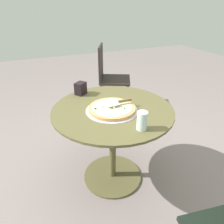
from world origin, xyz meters
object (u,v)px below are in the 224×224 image
(drinking_cup, at_px, (142,121))
(napkin_dispenser, at_px, (81,88))
(patio_chair_corner, at_px, (109,74))
(pizza_server, at_px, (119,102))
(patio_table, at_px, (113,129))
(pizza_on_tray, at_px, (112,109))

(drinking_cup, xyz_separation_m, napkin_dispenser, (0.71, 0.20, -0.01))
(patio_chair_corner, bearing_deg, pizza_server, 160.13)
(patio_table, xyz_separation_m, napkin_dispenser, (0.36, 0.15, 0.25))
(patio_table, relative_size, drinking_cup, 7.55)
(patio_table, bearing_deg, pizza_server, -116.13)
(pizza_server, distance_m, drinking_cup, 0.32)
(patio_table, distance_m, drinking_cup, 0.43)
(patio_table, distance_m, pizza_server, 0.25)
(pizza_server, bearing_deg, drinking_cup, -178.30)
(napkin_dispenser, bearing_deg, patio_chair_corner, 16.78)
(pizza_server, distance_m, patio_chair_corner, 1.50)
(pizza_server, bearing_deg, patio_chair_corner, -19.87)
(pizza_on_tray, xyz_separation_m, pizza_server, (0.01, -0.06, 0.04))
(drinking_cup, relative_size, napkin_dispenser, 1.16)
(patio_table, height_order, patio_chair_corner, patio_chair_corner)
(pizza_on_tray, height_order, patio_chair_corner, patio_chair_corner)
(pizza_on_tray, relative_size, napkin_dispenser, 3.69)
(pizza_on_tray, relative_size, drinking_cup, 3.19)
(pizza_server, relative_size, patio_chair_corner, 0.23)
(drinking_cup, height_order, patio_chair_corner, patio_chair_corner)
(patio_table, relative_size, napkin_dispenser, 8.74)
(drinking_cup, distance_m, patio_chair_corner, 1.80)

